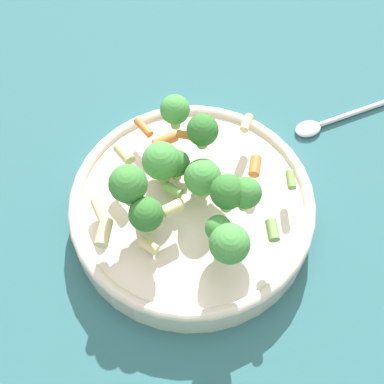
% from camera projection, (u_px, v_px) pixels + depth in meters
% --- Properties ---
extents(ground_plane, '(3.00, 3.00, 0.00)m').
position_uv_depth(ground_plane, '(192.00, 218.00, 0.65)').
color(ground_plane, '#2D6066').
extents(bowl, '(0.28, 0.28, 0.05)m').
position_uv_depth(bowl, '(192.00, 208.00, 0.63)').
color(bowl, beige).
rests_on(bowl, ground_plane).
extents(pasta_salad, '(0.24, 0.23, 0.09)m').
position_uv_depth(pasta_salad, '(185.00, 182.00, 0.57)').
color(pasta_salad, '#8CB766').
rests_on(pasta_salad, bowl).
extents(spoon, '(0.14, 0.09, 0.01)m').
position_uv_depth(spoon, '(327.00, 122.00, 0.72)').
color(spoon, silver).
rests_on(spoon, ground_plane).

